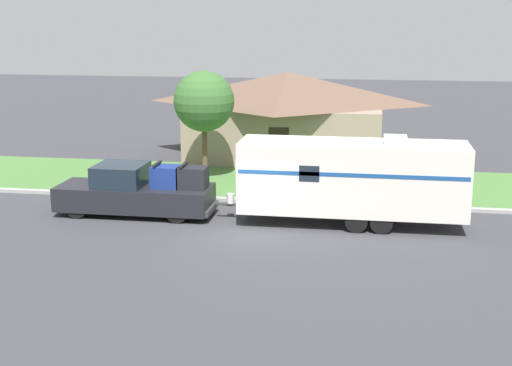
# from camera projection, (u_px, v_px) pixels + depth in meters

# --- Properties ---
(ground_plane) EXTENTS (120.00, 120.00, 0.00)m
(ground_plane) POSITION_uv_depth(u_px,v_px,m) (249.00, 230.00, 25.11)
(ground_plane) COLOR #38383D
(curb_strip) EXTENTS (80.00, 0.30, 0.14)m
(curb_strip) POSITION_uv_depth(u_px,v_px,m) (265.00, 201.00, 28.69)
(curb_strip) COLOR #999993
(curb_strip) RESTS_ON ground_plane
(lawn_strip) EXTENTS (80.00, 7.00, 0.03)m
(lawn_strip) POSITION_uv_depth(u_px,v_px,m) (277.00, 182.00, 32.21)
(lawn_strip) COLOR #477538
(lawn_strip) RESTS_ON ground_plane
(house_across_street) EXTENTS (10.58, 7.66, 4.46)m
(house_across_street) POSITION_uv_depth(u_px,v_px,m) (288.00, 113.00, 37.67)
(house_across_street) COLOR gray
(house_across_street) RESTS_ON ground_plane
(pickup_truck) EXTENTS (5.95, 2.04, 2.04)m
(pickup_truck) POSITION_uv_depth(u_px,v_px,m) (137.00, 192.00, 26.86)
(pickup_truck) COLOR black
(pickup_truck) RESTS_ON ground_plane
(travel_trailer) EXTENTS (8.98, 2.24, 3.29)m
(travel_trailer) POSITION_uv_depth(u_px,v_px,m) (352.00, 177.00, 25.39)
(travel_trailer) COLOR black
(travel_trailer) RESTS_ON ground_plane
(mailbox) EXTENTS (0.48, 0.20, 1.33)m
(mailbox) POSITION_uv_depth(u_px,v_px,m) (385.00, 176.00, 28.79)
(mailbox) COLOR brown
(mailbox) RESTS_ON ground_plane
(tree_in_yard) EXTENTS (2.75, 2.75, 4.97)m
(tree_in_yard) POSITION_uv_depth(u_px,v_px,m) (204.00, 102.00, 31.98)
(tree_in_yard) COLOR brown
(tree_in_yard) RESTS_ON ground_plane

